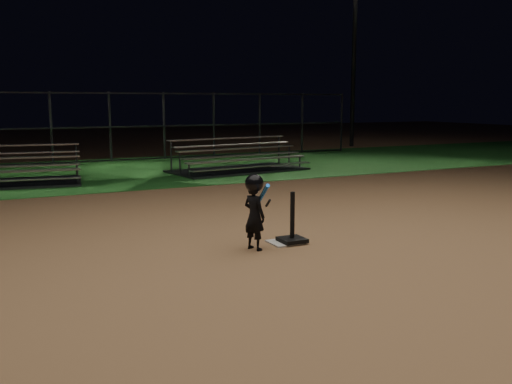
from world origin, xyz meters
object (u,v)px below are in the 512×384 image
at_px(home_plate, 284,242).
at_px(bleacher_right, 239,165).
at_px(batting_tee, 292,233).
at_px(light_pole_right, 355,42).
at_px(child_batter, 254,210).

height_order(home_plate, bleacher_right, bleacher_right).
xyz_separation_m(batting_tee, light_pole_right, (11.89, 15.00, 4.78)).
bearing_deg(light_pole_right, child_batter, -129.84).
xyz_separation_m(home_plate, child_batter, (-0.57, -0.13, 0.58)).
bearing_deg(home_plate, bleacher_right, 70.38).
bearing_deg(bleacher_right, batting_tee, -116.82).
height_order(bleacher_right, light_pole_right, light_pole_right).
relative_size(home_plate, bleacher_right, 0.10).
relative_size(child_batter, bleacher_right, 0.25).
distance_m(home_plate, bleacher_right, 8.93).
bearing_deg(child_batter, batting_tee, -106.01).
bearing_deg(light_pole_right, batting_tee, -128.42).
height_order(batting_tee, child_batter, child_batter).
bearing_deg(batting_tee, home_plate, 153.30).
xyz_separation_m(bleacher_right, light_pole_right, (9.00, 6.53, 4.73)).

